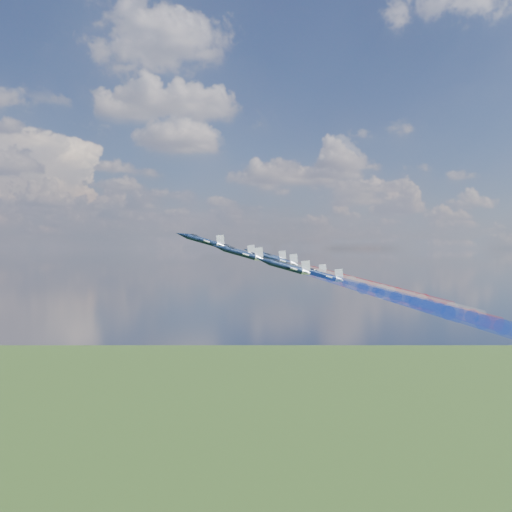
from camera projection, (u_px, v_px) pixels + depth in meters
name	position (u px, v px, depth m)	size (l,w,h in m)	color
jet_lead	(202.00, 240.00, 157.72)	(10.92, 13.65, 3.64)	black
trail_lead	(320.00, 274.00, 160.69)	(4.55, 54.04, 4.55)	silver
jet_inner_left	(240.00, 253.00, 149.89)	(10.92, 13.65, 3.64)	black
trail_inner_left	(363.00, 288.00, 152.86)	(4.55, 54.04, 4.55)	blue
jet_inner_right	(234.00, 250.00, 167.20)	(10.92, 13.65, 3.64)	black
trail_inner_right	(345.00, 281.00, 170.17)	(4.55, 54.04, 4.55)	red
jet_outer_left	(286.00, 267.00, 142.04)	(10.92, 13.65, 3.64)	black
trail_outer_left	(415.00, 303.00, 145.01)	(4.55, 54.04, 4.55)	blue
jet_center_third	(276.00, 259.00, 159.38)	(10.92, 13.65, 3.64)	black
trail_center_third	(391.00, 292.00, 162.35)	(4.55, 54.04, 4.55)	silver
jet_outer_right	(267.00, 256.00, 178.13)	(10.92, 13.65, 3.64)	black
trail_outer_right	(370.00, 285.00, 181.10)	(4.55, 54.04, 4.55)	red
jet_rear_left	(321.00, 275.00, 152.85)	(10.92, 13.65, 3.64)	black
trail_rear_left	(440.00, 308.00, 155.82)	(4.55, 54.04, 4.55)	blue
jet_rear_right	(306.00, 269.00, 168.59)	(10.92, 13.65, 3.64)	black
trail_rear_right	(414.00, 300.00, 171.56)	(4.55, 54.04, 4.55)	red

